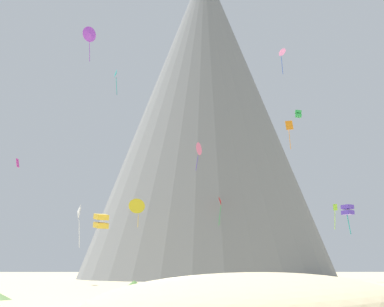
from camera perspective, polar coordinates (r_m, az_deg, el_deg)
The scene contains 23 objects.
ground_plane at distance 31.19m, azimuth -2.10°, elevation -16.82°, with size 400.00×400.00×0.00m, color #CCBA8E.
dune_foreground_left at distance 34.30m, azimuth 7.47°, elevation -16.35°, with size 27.87×17.98×3.86m, color #CCBA8E.
dune_foreground_right at distance 47.74m, azimuth 6.19°, elevation -15.31°, with size 18.45×9.22×2.79m, color #CCBA8E.
bush_ridge_crest at distance 51.25m, azimuth -6.54°, elevation -14.56°, with size 2.57×2.57×0.99m, color #568442.
bush_far_left at distance 53.46m, azimuth 1.59°, elevation -14.51°, with size 1.36×1.36×1.06m, color #668C4C.
bush_low_patch at distance 41.26m, azimuth -6.83°, elevation -15.16°, with size 1.74×1.74×0.80m, color #568442.
bush_near_left at distance 30.10m, azimuth -10.33°, elevation -16.04°, with size 1.15×1.15×0.78m, color #477238.
bush_scatter_east at distance 44.33m, azimuth 0.99°, elevation -14.90°, with size 1.60×1.60×1.06m, color #477238.
rock_massif at distance 108.49m, azimuth 1.12°, elevation 4.07°, with size 68.41×68.41×69.99m.
kite_indigo_low at distance 57.13m, azimuth 17.13°, elevation -6.11°, with size 1.38×1.39×3.15m.
kite_magenta_mid at distance 84.31m, azimuth -19.06°, elevation -1.01°, with size 0.62×0.90×1.53m.
kite_yellow_low at distance 77.44m, azimuth -6.25°, elevation -5.94°, with size 2.63×1.49×4.37m.
kite_rainbow_mid at distance 73.85m, azimuth 0.67°, elevation 0.50°, with size 1.26×1.89×4.21m.
kite_teal_high at distance 87.58m, azimuth -8.56°, elevation 8.80°, with size 0.87×1.40×4.46m.
kite_white_low at distance 70.62m, azimuth -12.69°, elevation -6.48°, with size 0.92×2.19×5.82m.
kite_red_low at distance 82.36m, azimuth 3.22°, elevation -5.47°, with size 0.78×1.40×5.70m.
kite_gold_low at distance 51.78m, azimuth -10.21°, elevation -7.51°, with size 1.69×1.71×1.57m.
kite_orange_mid at distance 79.66m, azimuth 10.91°, elevation 2.89°, with size 1.20×0.46×4.63m.
kite_lime_low at distance 67.94m, azimuth 15.83°, elevation -6.37°, with size 0.51×0.36×3.24m.
kite_violet_high at distance 85.62m, azimuth -11.45°, elevation 13.02°, with size 2.27×2.19×6.01m.
kite_green_high at distance 93.65m, azimuth 11.89°, elevation 4.39°, with size 1.26×1.20×1.30m.
kite_pink_high at distance 89.75m, azimuth 10.17°, elevation 11.09°, with size 1.39×1.49×4.72m.
kite_black_low at distance 90.55m, azimuth 6.65°, elevation -7.65°, with size 1.24×1.23×4.82m.
Camera 1 is at (0.74, -31.09, 2.27)m, focal length 47.33 mm.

